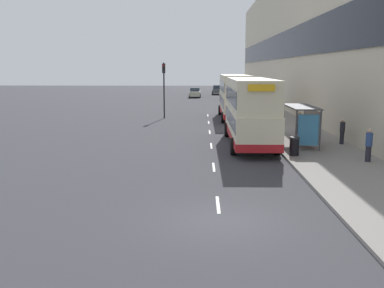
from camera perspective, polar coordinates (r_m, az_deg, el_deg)
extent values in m
plane|color=#38383D|center=(14.31, 3.73, -10.19)|extent=(220.00, 220.00, 0.00)
cube|color=gray|center=(52.62, 9.15, 4.63)|extent=(5.00, 93.00, 0.14)
cube|color=beige|center=(53.20, 13.80, 13.62)|extent=(3.00, 93.00, 17.00)
cube|color=black|center=(52.85, 12.09, 12.79)|extent=(0.12, 89.28, 3.06)
cube|color=silver|center=(15.90, 3.48, -8.07)|extent=(0.12, 2.00, 0.01)
cube|color=silver|center=(21.73, 2.91, -3.09)|extent=(0.12, 2.00, 0.01)
cube|color=silver|center=(27.65, 2.59, -0.24)|extent=(0.12, 2.00, 0.01)
cube|color=silver|center=(33.62, 2.38, 1.61)|extent=(0.12, 2.00, 0.01)
cube|color=silver|center=(39.61, 2.23, 2.90)|extent=(0.12, 2.00, 0.01)
cube|color=silver|center=(45.61, 2.12, 3.85)|extent=(0.12, 2.00, 0.01)
cube|color=#4C4C51|center=(27.63, 14.38, 4.84)|extent=(1.60, 4.20, 0.08)
cylinder|color=#4C4C51|center=(25.67, 13.72, 1.70)|extent=(0.10, 0.10, 2.40)
cylinder|color=#4C4C51|center=(29.56, 12.09, 2.84)|extent=(0.10, 0.10, 2.40)
cylinder|color=#4C4C51|center=(26.01, 16.74, 1.67)|extent=(0.10, 0.10, 2.40)
cylinder|color=#4C4C51|center=(29.85, 14.74, 2.80)|extent=(0.10, 0.10, 2.40)
cube|color=#99A8B2|center=(27.90, 15.62, 2.52)|extent=(0.04, 3.68, 1.92)
cube|color=#3F8CBF|center=(25.88, 15.22, 1.81)|extent=(1.19, 0.10, 1.82)
cube|color=maroon|center=(27.92, 14.69, 0.76)|extent=(0.36, 2.80, 0.08)
cube|color=beige|center=(27.88, 7.69, 2.72)|extent=(2.55, 10.22, 1.85)
cube|color=beige|center=(27.71, 7.79, 6.62)|extent=(2.50, 9.91, 1.95)
cube|color=#B2191E|center=(27.98, 7.66, 1.30)|extent=(2.58, 10.27, 0.45)
cube|color=#2D3847|center=(27.84, 7.71, 3.48)|extent=(2.58, 9.61, 0.81)
cube|color=#2D3847|center=(27.71, 7.78, 6.42)|extent=(2.55, 9.61, 0.94)
cube|color=yellow|center=(22.63, 9.25, 7.41)|extent=(1.40, 0.08, 0.36)
cylinder|color=black|center=(31.33, 4.65, 1.88)|extent=(0.30, 1.00, 1.00)
cylinder|color=black|center=(31.58, 9.27, 1.84)|extent=(0.30, 1.00, 1.00)
cylinder|color=black|center=(24.79, 5.50, -0.32)|extent=(0.30, 1.00, 1.00)
cylinder|color=black|center=(25.10, 11.32, -0.34)|extent=(0.30, 1.00, 1.00)
cube|color=beige|center=(42.64, 5.66, 5.29)|extent=(2.55, 10.63, 1.85)
cube|color=beige|center=(42.53, 5.71, 7.84)|extent=(2.50, 10.32, 1.95)
cube|color=#B2191E|center=(42.71, 5.65, 4.35)|extent=(2.58, 10.69, 0.45)
cube|color=#2D3847|center=(42.61, 5.67, 5.78)|extent=(2.58, 10.00, 0.81)
cube|color=#2D3847|center=(42.53, 5.71, 7.71)|extent=(2.55, 10.00, 0.94)
cube|color=yellow|center=(37.23, 6.33, 8.47)|extent=(1.40, 0.08, 0.36)
cylinder|color=black|center=(46.25, 3.73, 4.53)|extent=(0.30, 1.00, 1.00)
cylinder|color=black|center=(46.42, 6.89, 4.50)|extent=(0.30, 1.00, 1.00)
cylinder|color=black|center=(39.38, 4.14, 3.56)|extent=(0.30, 1.00, 1.00)
cylinder|color=black|center=(39.58, 7.83, 3.53)|extent=(0.30, 1.00, 1.00)
cube|color=#4C5156|center=(82.48, 3.37, 7.11)|extent=(1.73, 4.27, 0.80)
cube|color=#2D3847|center=(82.23, 3.38, 7.61)|extent=(1.52, 2.05, 0.65)
cylinder|color=black|center=(83.80, 2.74, 6.89)|extent=(0.20, 0.60, 0.60)
cylinder|color=black|center=(83.86, 3.93, 6.88)|extent=(0.20, 0.60, 0.60)
cylinder|color=black|center=(81.16, 2.79, 6.78)|extent=(0.20, 0.60, 0.60)
cylinder|color=black|center=(81.22, 4.01, 6.77)|extent=(0.20, 0.60, 0.60)
cube|color=#B7B799|center=(73.80, 0.39, 6.76)|extent=(1.80, 4.25, 0.75)
cube|color=#2D3847|center=(73.98, 0.39, 7.29)|extent=(1.59, 2.04, 0.61)
cylinder|color=black|center=(72.50, 1.08, 6.40)|extent=(0.20, 0.60, 0.60)
cylinder|color=black|center=(72.53, -0.35, 6.40)|extent=(0.20, 0.60, 0.60)
cylinder|color=black|center=(75.13, 1.09, 6.53)|extent=(0.20, 0.60, 0.60)
cylinder|color=black|center=(75.16, -0.29, 6.53)|extent=(0.20, 0.60, 0.60)
cylinder|color=#23232D|center=(29.06, 19.35, 0.75)|extent=(0.27, 0.27, 0.78)
cylinder|color=#26262D|center=(28.96, 19.43, 2.14)|extent=(0.32, 0.32, 0.65)
sphere|color=tan|center=(28.91, 19.48, 2.98)|extent=(0.21, 0.21, 0.21)
cylinder|color=#23232D|center=(32.14, 14.08, 1.91)|extent=(0.28, 0.28, 0.82)
cylinder|color=#4C4C51|center=(32.05, 14.14, 3.24)|extent=(0.34, 0.34, 0.69)
sphere|color=tan|center=(32.00, 14.17, 4.05)|extent=(0.22, 0.22, 0.22)
cylinder|color=#23232D|center=(24.07, 22.43, -1.22)|extent=(0.28, 0.28, 0.83)
cylinder|color=navy|center=(23.94, 22.55, 0.56)|extent=(0.35, 0.35, 0.69)
sphere|color=tan|center=(23.87, 22.63, 1.65)|extent=(0.22, 0.22, 0.22)
cylinder|color=black|center=(24.48, 13.48, -0.41)|extent=(0.52, 0.52, 0.95)
cylinder|color=#2D2D33|center=(24.40, 13.53, 0.81)|extent=(0.55, 0.55, 0.10)
cylinder|color=black|center=(42.83, -3.75, 7.10)|extent=(0.14, 0.14, 5.49)
cube|color=black|center=(42.72, -3.79, 10.04)|extent=(0.30, 0.24, 0.90)
sphere|color=red|center=(42.60, -3.81, 10.40)|extent=(0.16, 0.16, 0.16)
sphere|color=#2D2D2D|center=(42.60, -3.81, 10.04)|extent=(0.16, 0.16, 0.16)
sphere|color=#2D2D2D|center=(42.60, -3.80, 9.68)|extent=(0.16, 0.16, 0.16)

